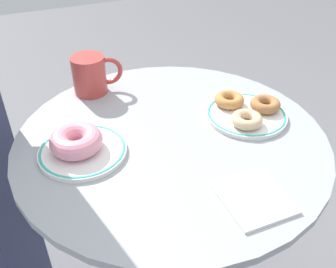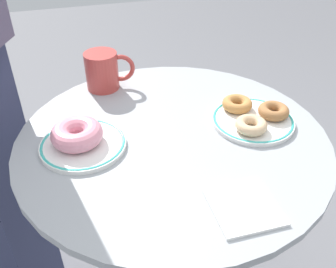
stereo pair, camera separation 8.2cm
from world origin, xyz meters
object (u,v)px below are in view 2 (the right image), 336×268
at_px(cafe_table, 172,205).
at_px(donut_glazed, 251,125).
at_px(donut_old_fashioned, 237,104).
at_px(paper_napkin, 244,207).
at_px(coffee_mug, 103,71).
at_px(donut_cinnamon, 274,111).
at_px(plate_right, 252,119).
at_px(donut_pink_frosted, 77,134).
at_px(plate_left, 83,144).

relative_size(cafe_table, donut_glazed, 10.75).
relative_size(donut_old_fashioned, donut_glazed, 1.00).
relative_size(donut_old_fashioned, paper_napkin, 0.61).
bearing_deg(coffee_mug, donut_old_fashioned, -35.89).
relative_size(donut_old_fashioned, coffee_mug, 0.55).
bearing_deg(donut_old_fashioned, donut_cinnamon, -37.32).
bearing_deg(donut_glazed, plate_right, 59.12).
bearing_deg(donut_glazed, coffee_mug, 133.23).
bearing_deg(donut_pink_frosted, paper_napkin, -44.45).
relative_size(cafe_table, donut_cinnamon, 10.75).
distance_m(donut_pink_frosted, donut_cinnamon, 0.45).
xyz_separation_m(cafe_table, donut_glazed, (0.17, -0.04, 0.25)).
xyz_separation_m(plate_right, donut_pink_frosted, (-0.40, 0.01, 0.03)).
bearing_deg(donut_pink_frosted, donut_glazed, -8.80).
relative_size(cafe_table, donut_pink_frosted, 7.03).
distance_m(plate_left, donut_old_fashioned, 0.38).
height_order(plate_left, coffee_mug, coffee_mug).
bearing_deg(plate_right, coffee_mug, 140.21).
bearing_deg(plate_right, paper_napkin, -118.52).
bearing_deg(plate_right, donut_pink_frosted, 177.94).
bearing_deg(paper_napkin, donut_pink_frosted, 135.55).
distance_m(plate_left, donut_pink_frosted, 0.03).
bearing_deg(coffee_mug, donut_pink_frosted, -110.60).
xyz_separation_m(donut_cinnamon, paper_napkin, (-0.19, -0.24, -0.02)).
height_order(donut_pink_frosted, donut_cinnamon, donut_pink_frosted).
distance_m(plate_right, donut_glazed, 0.05).
relative_size(plate_right, donut_cinnamon, 2.65).
relative_size(cafe_table, donut_old_fashioned, 10.75).
distance_m(donut_cinnamon, coffee_mug, 0.45).
bearing_deg(donut_old_fashioned, coffee_mug, 144.11).
xyz_separation_m(donut_pink_frosted, donut_cinnamon, (0.45, -0.02, -0.01)).
height_order(plate_left, paper_napkin, plate_left).
xyz_separation_m(donut_pink_frosted, donut_old_fashioned, (0.38, 0.03, -0.01)).
height_order(donut_cinnamon, donut_glazed, same).
distance_m(plate_right, donut_cinnamon, 0.05).
bearing_deg(donut_glazed, cafe_table, 167.05).
bearing_deg(coffee_mug, cafe_table, -66.58).
relative_size(donut_pink_frosted, paper_napkin, 0.93).
xyz_separation_m(donut_old_fashioned, donut_glazed, (-0.01, -0.09, 0.00)).
bearing_deg(plate_right, donut_cinnamon, -6.17).
height_order(plate_left, donut_cinnamon, donut_cinnamon).
xyz_separation_m(plate_left, coffee_mug, (0.08, 0.25, 0.04)).
bearing_deg(plate_left, paper_napkin, -44.89).
height_order(donut_old_fashioned, donut_glazed, same).
xyz_separation_m(donut_pink_frosted, donut_glazed, (0.38, -0.06, -0.01)).
relative_size(donut_cinnamon, coffee_mug, 0.55).
xyz_separation_m(donut_cinnamon, coffee_mug, (-0.36, 0.26, 0.03)).
distance_m(plate_left, plate_right, 0.39).
height_order(plate_left, plate_right, same).
bearing_deg(cafe_table, plate_right, 1.35).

